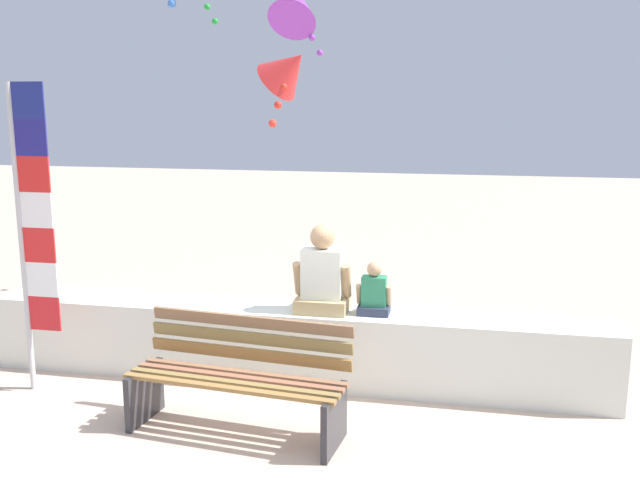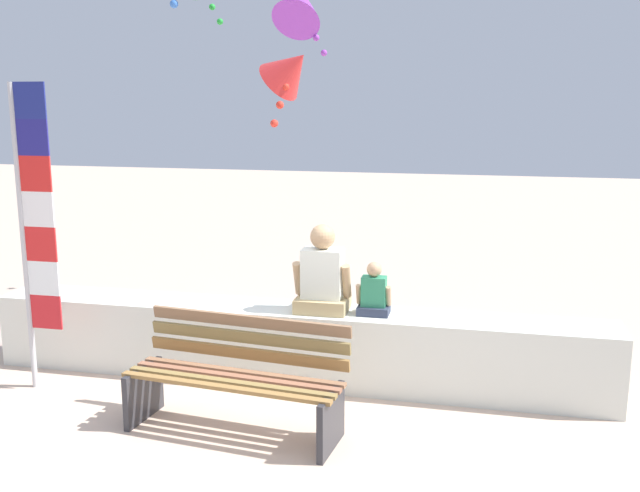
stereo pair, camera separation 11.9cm
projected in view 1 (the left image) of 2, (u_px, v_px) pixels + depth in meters
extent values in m
plane|color=beige|center=(264.00, 425.00, 5.87)|extent=(40.00, 40.00, 0.00)
cube|color=silver|center=(293.00, 344.00, 6.75)|extent=(5.81, 0.56, 0.70)
cube|color=olive|center=(225.00, 388.00, 5.48)|extent=(1.74, 0.26, 0.03)
cube|color=olive|center=(232.00, 383.00, 5.58)|extent=(1.74, 0.26, 0.03)
cube|color=#925D44|center=(238.00, 378.00, 5.69)|extent=(1.74, 0.26, 0.03)
cube|color=#8E6345|center=(243.00, 372.00, 5.79)|extent=(1.74, 0.26, 0.03)
cube|color=olive|center=(249.00, 354.00, 5.87)|extent=(1.74, 0.24, 0.10)
cube|color=olive|center=(249.00, 338.00, 5.86)|extent=(1.74, 0.24, 0.10)
cube|color=#826145|center=(250.00, 322.00, 5.86)|extent=(1.74, 0.24, 0.10)
cube|color=#2D2D33|center=(145.00, 394.00, 5.92)|extent=(0.11, 0.53, 0.45)
cube|color=#2D2D33|center=(334.00, 421.00, 5.43)|extent=(0.11, 0.53, 0.45)
cube|color=tan|center=(323.00, 304.00, 6.60)|extent=(0.47, 0.38, 0.13)
cube|color=white|center=(323.00, 273.00, 6.54)|extent=(0.36, 0.24, 0.45)
cylinder|color=tan|center=(298.00, 278.00, 6.57)|extent=(0.07, 0.18, 0.33)
cylinder|color=tan|center=(347.00, 281.00, 6.48)|extent=(0.07, 0.18, 0.33)
sphere|color=tan|center=(323.00, 237.00, 6.47)|extent=(0.22, 0.22, 0.22)
cube|color=#2C344A|center=(374.00, 310.00, 6.51)|extent=(0.28, 0.23, 0.08)
cube|color=#30875E|center=(374.00, 291.00, 6.47)|extent=(0.22, 0.14, 0.27)
cylinder|color=tan|center=(359.00, 294.00, 6.49)|extent=(0.04, 0.11, 0.20)
cylinder|color=tan|center=(389.00, 296.00, 6.44)|extent=(0.04, 0.11, 0.20)
sphere|color=tan|center=(374.00, 269.00, 6.43)|extent=(0.13, 0.13, 0.13)
cylinder|color=#B7B7BC|center=(22.00, 242.00, 6.33)|extent=(0.05, 0.05, 2.74)
cube|color=red|center=(45.00, 313.00, 6.43)|extent=(0.30, 0.02, 0.31)
cube|color=white|center=(42.00, 280.00, 6.37)|extent=(0.30, 0.02, 0.31)
cube|color=red|center=(39.00, 245.00, 6.30)|extent=(0.30, 0.02, 0.31)
cube|color=white|center=(37.00, 210.00, 6.24)|extent=(0.30, 0.02, 0.31)
cube|color=red|center=(34.00, 174.00, 6.18)|extent=(0.30, 0.02, 0.31)
cube|color=navy|center=(31.00, 138.00, 6.12)|extent=(0.30, 0.02, 0.31)
cube|color=navy|center=(28.00, 100.00, 6.05)|extent=(0.30, 0.02, 0.31)
sphere|color=blue|center=(172.00, 4.00, 6.87)|extent=(0.08, 0.08, 0.08)
cone|color=red|center=(289.00, 69.00, 7.33)|extent=(0.76, 0.68, 0.64)
sphere|color=red|center=(283.00, 87.00, 7.28)|extent=(0.08, 0.08, 0.08)
sphere|color=red|center=(278.00, 105.00, 7.24)|extent=(0.08, 0.08, 0.08)
sphere|color=red|center=(272.00, 123.00, 7.19)|extent=(0.08, 0.08, 0.08)
sphere|color=green|center=(207.00, 7.00, 9.14)|extent=(0.08, 0.08, 0.08)
sphere|color=green|center=(215.00, 21.00, 9.15)|extent=(0.08, 0.08, 0.08)
cone|color=purple|center=(296.00, 8.00, 8.81)|extent=(0.69, 0.83, 0.77)
sphere|color=purple|center=(304.00, 23.00, 8.82)|extent=(0.08, 0.08, 0.08)
sphere|color=purple|center=(312.00, 38.00, 8.82)|extent=(0.08, 0.08, 0.08)
sphere|color=purple|center=(320.00, 53.00, 8.83)|extent=(0.08, 0.08, 0.08)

